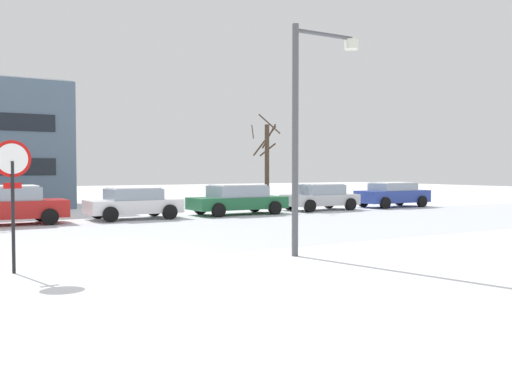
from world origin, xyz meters
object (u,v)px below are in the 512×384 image
object	(u,v)px
stop_sign	(12,180)
parked_car_green	(238,199)
street_lamp	(308,115)
parked_car_white	(133,203)
parked_car_red	(6,205)
parked_car_silver	(320,197)
parked_car_blue	(393,194)

from	to	relation	value
stop_sign	parked_car_green	xyz separation A→B (m)	(11.15, 10.92, -1.19)
street_lamp	parked_car_white	size ratio (longest dim) A/B	1.44
parked_car_red	parked_car_green	world-z (taller)	parked_car_red
parked_car_silver	parked_car_green	bearing A→B (deg)	-177.05
parked_car_red	parked_car_blue	xyz separation A→B (m)	(20.22, 0.09, -0.04)
parked_car_red	parked_car_white	bearing A→B (deg)	0.40
stop_sign	parked_car_blue	distance (m)	24.00
parked_car_green	parked_car_blue	size ratio (longest dim) A/B	1.06
street_lamp	parked_car_blue	distance (m)	19.15
stop_sign	parked_car_blue	size ratio (longest dim) A/B	0.63
street_lamp	parked_car_red	bearing A→B (deg)	115.13
stop_sign	street_lamp	size ratio (longest dim) A/B	0.48
parked_car_red	parked_car_silver	xyz separation A→B (m)	(15.17, 0.21, -0.06)
stop_sign	parked_car_green	bearing A→B (deg)	44.42
parked_car_red	parked_car_white	xyz separation A→B (m)	(5.06, 0.04, -0.07)
parked_car_silver	street_lamp	bearing A→B (deg)	-128.02
parked_car_white	parked_car_red	bearing A→B (deg)	-179.60
parked_car_blue	parked_car_silver	bearing A→B (deg)	178.69
parked_car_white	parked_car_silver	bearing A→B (deg)	0.96
parked_car_white	parked_car_green	distance (m)	5.06
parked_car_white	parked_car_blue	size ratio (longest dim) A/B	0.91
parked_car_silver	stop_sign	bearing A→B (deg)	-145.39
stop_sign	parked_car_white	size ratio (longest dim) A/B	0.69
parked_car_red	parked_car_silver	distance (m)	15.17
parked_car_red	parked_car_white	distance (m)	5.06
parked_car_silver	parked_car_blue	xyz separation A→B (m)	(5.06, -0.12, 0.02)
street_lamp	parked_car_green	size ratio (longest dim) A/B	1.23
street_lamp	parked_car_blue	world-z (taller)	street_lamp
parked_car_white	parked_car_silver	size ratio (longest dim) A/B	0.98
parked_car_red	parked_car_white	world-z (taller)	parked_car_red
street_lamp	parked_car_green	world-z (taller)	street_lamp
parked_car_green	parked_car_silver	xyz separation A→B (m)	(5.06, 0.26, -0.02)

